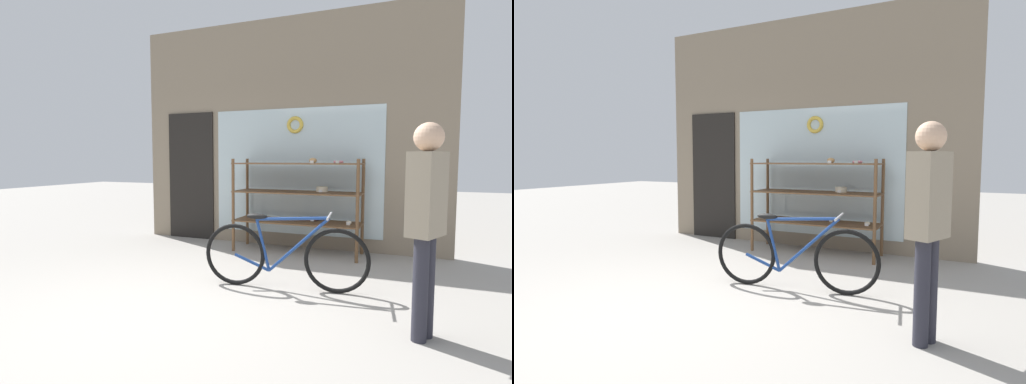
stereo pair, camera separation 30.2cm
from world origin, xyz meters
The scene contains 5 objects.
ground_plane centered at (0.00, 0.00, 0.00)m, with size 30.00×30.00×0.00m, color gray.
storefront_facade centered at (-0.05, 2.96, 1.67)m, with size 4.82×0.13×3.46m.
display_case centered at (0.37, 2.55, 0.84)m, with size 1.81×0.56×1.36m.
bicycle centered at (0.67, 0.96, 0.36)m, with size 1.72×0.46×0.79m.
pedestrian centered at (2.00, 0.26, 0.95)m, with size 0.29×0.37×1.61m.
Camera 2 is at (2.23, -2.77, 1.35)m, focal length 28.00 mm.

